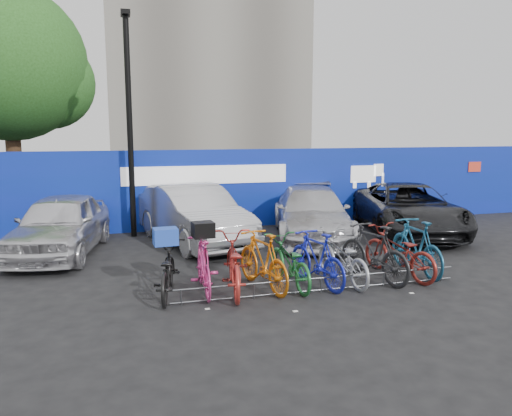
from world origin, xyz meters
name	(u,v)px	position (x,y,z in m)	size (l,w,h in m)	color
ground	(309,283)	(0.00, 0.00, 0.00)	(100.00, 100.00, 0.00)	black
hoarding	(239,188)	(0.01, 6.00, 1.20)	(22.00, 0.18, 2.40)	navy
tree	(15,67)	(-6.77, 10.06, 5.07)	(5.40, 5.20, 7.80)	#382314
lamppost	(129,119)	(-3.20, 5.40, 3.27)	(0.25, 0.50, 6.11)	black
bike_rack	(321,284)	(0.00, -0.60, 0.16)	(5.60, 0.03, 0.30)	#595B60
car_0	(60,224)	(-4.96, 3.75, 0.74)	(1.74, 4.32, 1.47)	silver
car_1	(193,215)	(-1.70, 4.06, 0.77)	(1.64, 4.70, 1.55)	#B7B8BD
car_2	(311,213)	(1.56, 3.82, 0.70)	(1.96, 4.83, 1.40)	silver
car_3	(408,209)	(4.53, 3.73, 0.72)	(2.38, 5.16, 1.43)	black
bike_0	(167,271)	(-2.79, -0.05, 0.48)	(0.64, 1.83, 0.96)	black
bike_1	(204,265)	(-2.11, -0.04, 0.53)	(0.50, 1.76, 1.06)	#E13786
bike_2	(233,264)	(-1.57, -0.13, 0.54)	(0.72, 2.06, 1.08)	#AC2C25
bike_3	(263,260)	(-0.99, -0.13, 0.56)	(0.53, 1.87, 1.12)	orange
bike_4	(289,262)	(-0.46, -0.10, 0.49)	(0.65, 1.85, 0.97)	#1E692E
bike_5	(317,259)	(0.07, -0.20, 0.54)	(0.51, 1.80, 1.08)	#1922BD
bike_6	(342,258)	(0.63, -0.13, 0.49)	(0.66, 1.88, 0.99)	#999CA1
bike_7	(374,252)	(1.30, -0.18, 0.58)	(0.55, 1.93, 1.16)	#242526
bike_8	(398,252)	(1.90, -0.10, 0.52)	(0.69, 1.99, 1.04)	maroon
bike_9	(416,246)	(2.40, 0.02, 0.58)	(0.55, 1.94, 1.17)	#1A5980
cargo_crate	(166,237)	(-2.79, -0.05, 1.11)	(0.42, 0.32, 0.30)	blue
cargo_topcase	(203,230)	(-2.11, -0.04, 1.20)	(0.38, 0.34, 0.28)	black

